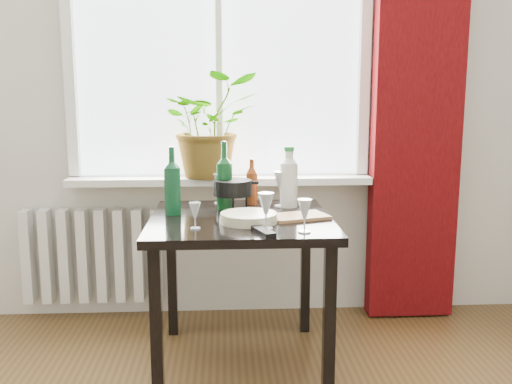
{
  "coord_description": "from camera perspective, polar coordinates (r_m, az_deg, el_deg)",
  "views": [
    {
      "loc": [
        0.03,
        -1.09,
        1.32
      ],
      "look_at": [
        0.17,
        1.55,
        0.86
      ],
      "focal_mm": 40.0,
      "sensor_mm": 36.0,
      "label": 1
    }
  ],
  "objects": [
    {
      "name": "potted_plant",
      "position": [
        3.23,
        -4.62,
        6.66
      ],
      "size": [
        0.63,
        0.59,
        0.59
      ],
      "primitive_type": "imported",
      "rotation": [
        0.0,
        0.0,
        0.28
      ],
      "color": "#296F1D",
      "rests_on": "windowsill"
    },
    {
      "name": "plate_stack",
      "position": [
        2.58,
        -0.75,
        -2.57
      ],
      "size": [
        0.3,
        0.3,
        0.04
      ],
      "primitive_type": "cylinder",
      "rotation": [
        0.0,
        0.0,
        -0.14
      ],
      "color": "beige",
      "rests_on": "table"
    },
    {
      "name": "curtain",
      "position": [
        3.39,
        15.86,
        9.14
      ],
      "size": [
        0.5,
        0.12,
        2.56
      ],
      "color": "#3D0507",
      "rests_on": "ground"
    },
    {
      "name": "wineglass_far_right",
      "position": [
        2.4,
        4.88,
        -2.35
      ],
      "size": [
        0.08,
        0.08,
        0.15
      ],
      "primitive_type": null,
      "rotation": [
        0.0,
        0.0,
        0.35
      ],
      "color": "silver",
      "rests_on": "table"
    },
    {
      "name": "bottle_amber",
      "position": [
        2.99,
        -0.42,
        1.08
      ],
      "size": [
        0.07,
        0.07,
        0.24
      ],
      "primitive_type": null,
      "rotation": [
        0.0,
        0.0,
        0.2
      ],
      "color": "maroon",
      "rests_on": "table"
    },
    {
      "name": "fondue_pot",
      "position": [
        2.86,
        -2.34,
        -0.26
      ],
      "size": [
        0.26,
        0.24,
        0.15
      ],
      "primitive_type": null,
      "rotation": [
        0.0,
        0.0,
        -0.24
      ],
      "color": "black",
      "rests_on": "table"
    },
    {
      "name": "tv_remote",
      "position": [
        2.39,
        0.75,
        -3.95
      ],
      "size": [
        0.1,
        0.17,
        0.02
      ],
      "primitive_type": "cube",
      "rotation": [
        0.0,
        0.0,
        0.33
      ],
      "color": "black",
      "rests_on": "table"
    },
    {
      "name": "windowsill",
      "position": [
        3.27,
        -3.6,
        1.2
      ],
      "size": [
        1.72,
        0.2,
        0.04
      ],
      "color": "white",
      "rests_on": "ground"
    },
    {
      "name": "wineglass_front_right",
      "position": [
        2.44,
        1.0,
        -1.89
      ],
      "size": [
        0.09,
        0.09,
        0.16
      ],
      "primitive_type": null,
      "rotation": [
        0.0,
        0.0,
        0.34
      ],
      "color": "silver",
      "rests_on": "table"
    },
    {
      "name": "radiator",
      "position": [
        3.49,
        -16.01,
        -6.12
      ],
      "size": [
        0.8,
        0.1,
        0.55
      ],
      "color": "silver",
      "rests_on": "ground"
    },
    {
      "name": "cutting_board",
      "position": [
        2.68,
        4.26,
        -2.46
      ],
      "size": [
        0.31,
        0.25,
        0.01
      ],
      "primitive_type": "cube",
      "rotation": [
        0.0,
        0.0,
        0.32
      ],
      "color": "#B07D4F",
      "rests_on": "table"
    },
    {
      "name": "wineglass_back_left",
      "position": [
        3.01,
        -3.62,
        0.37
      ],
      "size": [
        0.09,
        0.09,
        0.16
      ],
      "primitive_type": null,
      "rotation": [
        0.0,
        0.0,
        -0.4
      ],
      "color": "silver",
      "rests_on": "table"
    },
    {
      "name": "table",
      "position": [
        2.72,
        -1.54,
        -4.39
      ],
      "size": [
        0.85,
        0.85,
        0.74
      ],
      "color": "black",
      "rests_on": "ground"
    },
    {
      "name": "wine_bottle_right",
      "position": [
        2.87,
        -3.18,
        1.74
      ],
      "size": [
        0.08,
        0.08,
        0.35
      ],
      "primitive_type": null,
      "rotation": [
        0.0,
        0.0,
        0.04
      ],
      "color": "#0C4119",
      "rests_on": "table"
    },
    {
      "name": "wine_bottle_left",
      "position": [
        2.76,
        -8.38,
        1.18
      ],
      "size": [
        0.08,
        0.08,
        0.33
      ],
      "primitive_type": null,
      "rotation": [
        0.0,
        0.0,
        -0.01
      ],
      "color": "#0C4021",
      "rests_on": "table"
    },
    {
      "name": "cleaning_bottle",
      "position": [
        2.91,
        3.3,
        1.6
      ],
      "size": [
        0.11,
        0.11,
        0.32
      ],
      "primitive_type": null,
      "rotation": [
        0.0,
        0.0,
        0.28
      ],
      "color": "silver",
      "rests_on": "table"
    },
    {
      "name": "wineglass_front_left",
      "position": [
        2.46,
        -6.12,
        -2.37
      ],
      "size": [
        0.06,
        0.06,
        0.12
      ],
      "primitive_type": null,
      "rotation": [
        0.0,
        0.0,
        -0.35
      ],
      "color": "silver",
      "rests_on": "table"
    },
    {
      "name": "wineglass_back_center",
      "position": [
        2.93,
        2.54,
        0.35
      ],
      "size": [
        0.1,
        0.1,
        0.19
      ],
      "primitive_type": null,
      "rotation": [
        0.0,
        0.0,
        0.37
      ],
      "color": "silver",
      "rests_on": "table"
    },
    {
      "name": "window",
      "position": [
        3.32,
        -3.74,
        14.73
      ],
      "size": [
        1.72,
        0.08,
        1.62
      ],
      "color": "white",
      "rests_on": "ground"
    }
  ]
}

